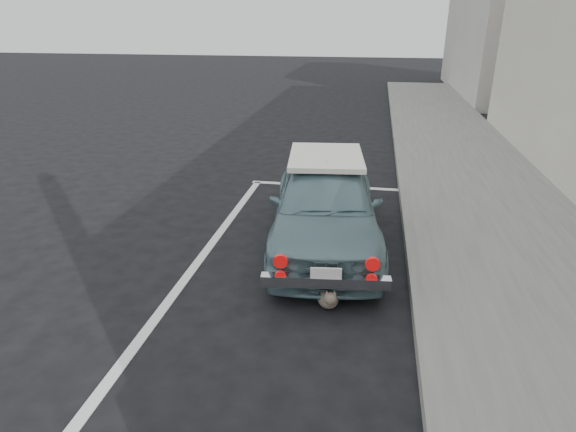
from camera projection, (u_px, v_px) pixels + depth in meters
name	position (u px, v px, depth m)	size (l,w,h in m)	color
sidewalk	(563.00, 343.00, 4.63)	(2.80, 40.00, 0.15)	slate
pline_front	(329.00, 186.00, 9.19)	(3.00, 0.12, 0.01)	silver
pline_side	(195.00, 266.00, 6.23)	(0.12, 7.00, 0.01)	silver
retro_coupe	(325.00, 202.00, 6.65)	(1.85, 3.76, 1.23)	slate
cat	(328.00, 296.00, 5.32)	(0.33, 0.55, 0.30)	brown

